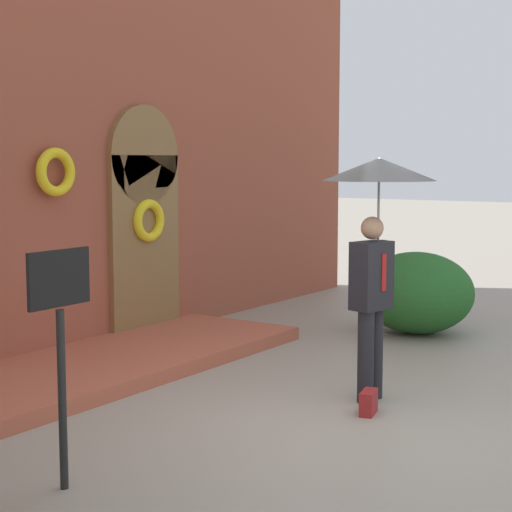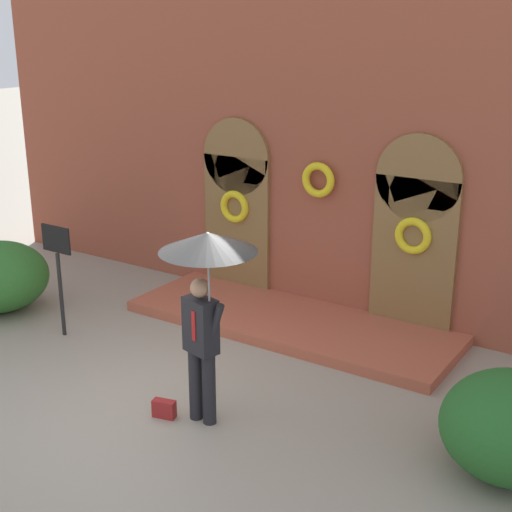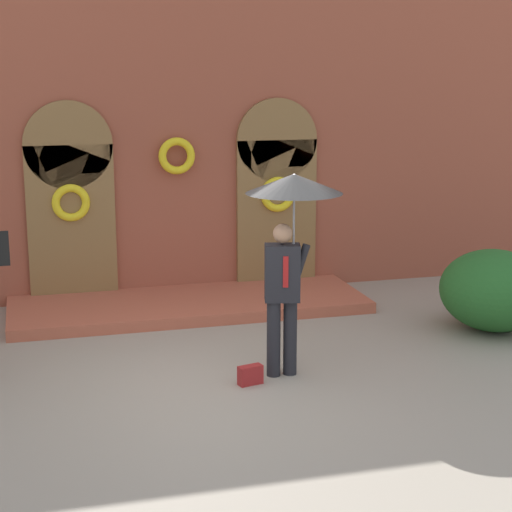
{
  "view_description": "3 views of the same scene",
  "coord_description": "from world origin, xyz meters",
  "views": [
    {
      "loc": [
        -6.87,
        -3.5,
        2.34
      ],
      "look_at": [
        0.34,
        1.31,
        1.36
      ],
      "focal_mm": 60.0,
      "sensor_mm": 36.0,
      "label": 1
    },
    {
      "loc": [
        5.18,
        -5.81,
        4.51
      ],
      "look_at": [
        0.19,
        1.79,
        1.55
      ],
      "focal_mm": 50.0,
      "sensor_mm": 36.0,
      "label": 2
    },
    {
      "loc": [
        -2.25,
        -8.95,
        3.56
      ],
      "look_at": [
        0.54,
        1.26,
        1.18
      ],
      "focal_mm": 60.0,
      "sensor_mm": 36.0,
      "label": 3
    }
  ],
  "objects": [
    {
      "name": "shrub_right",
      "position": [
        3.84,
        1.04,
        0.55
      ],
      "size": [
        1.46,
        1.55,
        1.1
      ],
      "primitive_type": "ellipsoid",
      "color": "#235B23",
      "rests_on": "ground"
    },
    {
      "name": "person_with_umbrella",
      "position": [
        0.63,
        0.11,
        1.91
      ],
      "size": [
        1.1,
        1.1,
        2.36
      ],
      "color": "black",
      "rests_on": "ground"
    },
    {
      "name": "building_facade",
      "position": [
        -0.0,
        4.15,
        2.68
      ],
      "size": [
        14.0,
        2.3,
        5.6
      ],
      "color": "brown",
      "rests_on": "ground"
    },
    {
      "name": "ground_plane",
      "position": [
        0.0,
        0.0,
        0.0
      ],
      "size": [
        80.0,
        80.0,
        0.0
      ],
      "primitive_type": "plane",
      "color": "gray"
    },
    {
      "name": "sign_post",
      "position": [
        -2.74,
        0.91,
        1.16
      ],
      "size": [
        0.56,
        0.06,
        1.72
      ],
      "color": "black",
      "rests_on": "ground"
    },
    {
      "name": "handbag",
      "position": [
        0.1,
        -0.09,
        0.11
      ],
      "size": [
        0.3,
        0.18,
        0.22
      ],
      "primitive_type": "cube",
      "rotation": [
        0.0,
        0.0,
        0.24
      ],
      "color": "maroon",
      "rests_on": "ground"
    }
  ]
}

